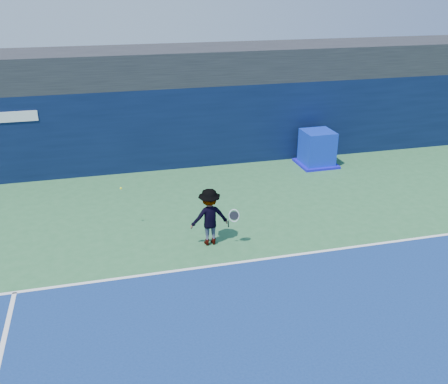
# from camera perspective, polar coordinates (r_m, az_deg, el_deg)

# --- Properties ---
(ground) EXTENTS (80.00, 80.00, 0.00)m
(ground) POSITION_cam_1_polar(r_m,az_deg,el_deg) (10.27, 4.76, -16.76)
(ground) COLOR #2F683B
(ground) RESTS_ON ground
(baseline) EXTENTS (24.00, 0.10, 0.01)m
(baseline) POSITION_cam_1_polar(r_m,az_deg,el_deg) (12.59, 0.36, -8.22)
(baseline) COLOR white
(baseline) RESTS_ON ground
(stadium_band) EXTENTS (36.00, 3.00, 1.20)m
(stadium_band) POSITION_cam_1_polar(r_m,az_deg,el_deg) (19.31, -6.16, 14.27)
(stadium_band) COLOR black
(stadium_band) RESTS_ON back_wall_assembly
(back_wall_assembly) EXTENTS (36.00, 1.03, 3.00)m
(back_wall_assembly) POSITION_cam_1_polar(r_m,az_deg,el_deg) (18.79, -5.44, 7.48)
(back_wall_assembly) COLOR #091432
(back_wall_assembly) RESTS_ON ground
(equipment_cart) EXTENTS (1.41, 1.41, 1.33)m
(equipment_cart) POSITION_cam_1_polar(r_m,az_deg,el_deg) (19.26, 10.58, 4.80)
(equipment_cart) COLOR #0C27B5
(equipment_cart) RESTS_ON ground
(tennis_player) EXTENTS (1.26, 0.70, 1.58)m
(tennis_player) POSITION_cam_1_polar(r_m,az_deg,el_deg) (13.16, -1.66, -2.86)
(tennis_player) COLOR white
(tennis_player) RESTS_ON ground
(tennis_ball) EXTENTS (0.06, 0.06, 0.06)m
(tennis_ball) POSITION_cam_1_polar(r_m,az_deg,el_deg) (14.04, -11.70, 0.42)
(tennis_ball) COLOR yellow
(tennis_ball) RESTS_ON ground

